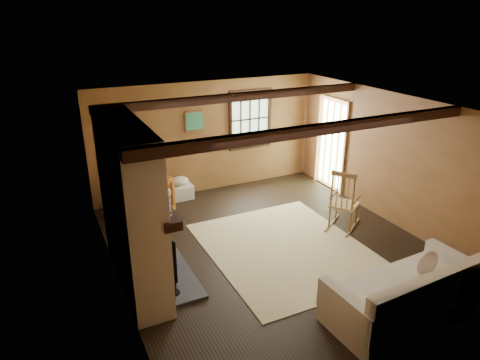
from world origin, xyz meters
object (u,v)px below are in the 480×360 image
armchair (143,196)px  rocking_chair (344,203)px  laundry_basket (180,192)px  fireplace (133,212)px  sofa (408,298)px

armchair → rocking_chair: bearing=124.6°
laundry_basket → fireplace: bearing=-120.2°
armchair → fireplace: bearing=51.8°
rocking_chair → laundry_basket: 3.43m
sofa → armchair: bearing=114.9°
laundry_basket → armchair: size_ratio=0.56×
sofa → laundry_basket: 5.12m
laundry_basket → armchair: armchair is taller
rocking_chair → sofa: rocking_chair is taller
fireplace → sofa: (2.93, -2.36, -0.80)m
rocking_chair → sofa: bearing=126.0°
rocking_chair → armchair: 3.79m
fireplace → sofa: 3.84m
rocking_chair → sofa: 2.52m
fireplace → sofa: bearing=-38.9°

